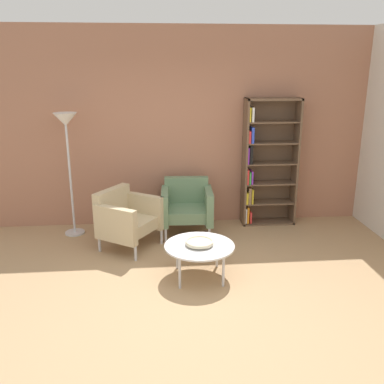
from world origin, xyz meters
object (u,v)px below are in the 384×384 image
at_px(bookshelf_tall, 266,164).
at_px(armchair_spare_guest, 126,218).
at_px(floor_lamp_torchiere, 67,134).
at_px(armchair_corner_red, 187,205).
at_px(decorative_bowl, 199,242).
at_px(coffee_table_low, 199,247).

height_order(bookshelf_tall, armchair_spare_guest, bookshelf_tall).
bearing_deg(floor_lamp_torchiere, armchair_corner_red, -3.82).
xyz_separation_m(bookshelf_tall, decorative_bowl, (-1.17, -1.68, -0.50)).
bearing_deg(bookshelf_tall, armchair_spare_guest, -160.09).
bearing_deg(coffee_table_low, bookshelf_tall, 55.09).
height_order(decorative_bowl, armchair_spare_guest, armchair_spare_guest).
distance_m(armchair_corner_red, armchair_spare_guest, 0.94).
height_order(bookshelf_tall, coffee_table_low, bookshelf_tall).
bearing_deg(decorative_bowl, floor_lamp_torchiere, 138.55).
distance_m(armchair_spare_guest, floor_lamp_torchiere, 1.41).
bearing_deg(floor_lamp_torchiere, decorative_bowl, -41.45).
bearing_deg(coffee_table_low, armchair_spare_guest, 133.18).
xyz_separation_m(decorative_bowl, floor_lamp_torchiere, (-1.67, 1.47, 1.01)).
xyz_separation_m(decorative_bowl, armchair_spare_guest, (-0.88, 0.94, -0.02)).
bearing_deg(bookshelf_tall, coffee_table_low, -124.91).
height_order(armchair_corner_red, floor_lamp_torchiere, floor_lamp_torchiere).
height_order(bookshelf_tall, armchair_corner_red, bookshelf_tall).
bearing_deg(decorative_bowl, armchair_corner_red, 91.65).
distance_m(decorative_bowl, floor_lamp_torchiere, 2.45).
bearing_deg(coffee_table_low, armchair_corner_red, 91.65).
xyz_separation_m(bookshelf_tall, floor_lamp_torchiere, (-2.84, -0.21, 0.52)).
xyz_separation_m(coffee_table_low, floor_lamp_torchiere, (-1.67, 1.47, 1.08)).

